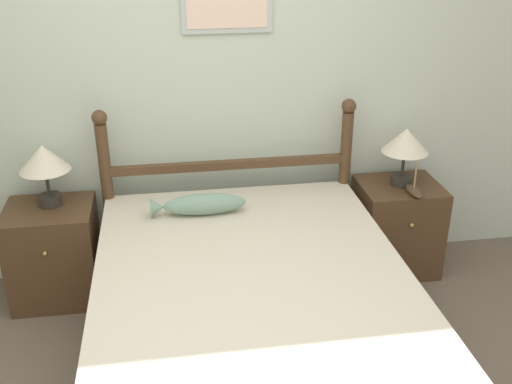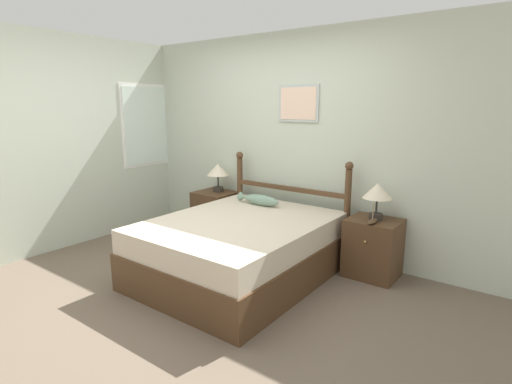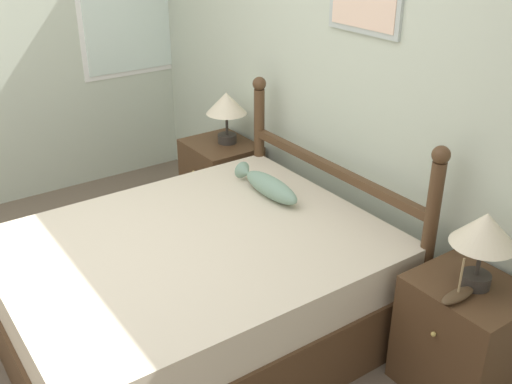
{
  "view_description": "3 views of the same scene",
  "coord_description": "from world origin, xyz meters",
  "px_view_note": "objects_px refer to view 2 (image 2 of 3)",
  "views": [
    {
      "loc": [
        -0.19,
        -1.81,
        2.14
      ],
      "look_at": [
        0.26,
        1.09,
        0.79
      ],
      "focal_mm": 42.0,
      "sensor_mm": 36.0,
      "label": 1
    },
    {
      "loc": [
        2.57,
        -2.35,
        1.73
      ],
      "look_at": [
        0.15,
        0.94,
        0.83
      ],
      "focal_mm": 28.0,
      "sensor_mm": 36.0,
      "label": 2
    },
    {
      "loc": [
        2.53,
        -0.64,
        2.17
      ],
      "look_at": [
        0.08,
        1.07,
        0.71
      ],
      "focal_mm": 42.0,
      "sensor_mm": 36.0,
      "label": 3
    }
  ],
  "objects_px": {
    "nightstand_left": "(215,214)",
    "bed": "(239,249)",
    "fish_pillow": "(259,200)",
    "model_boat": "(372,221)",
    "nightstand_right": "(373,248)",
    "table_lamp_left": "(218,171)",
    "table_lamp_right": "(377,193)"
  },
  "relations": [
    {
      "from": "bed",
      "to": "nightstand_left",
      "type": "relative_size",
      "value": 3.23
    },
    {
      "from": "nightstand_left",
      "to": "table_lamp_left",
      "type": "height_order",
      "value": "table_lamp_left"
    },
    {
      "from": "bed",
      "to": "fish_pillow",
      "type": "xyz_separation_m",
      "value": [
        -0.21,
        0.62,
        0.36
      ]
    },
    {
      "from": "table_lamp_left",
      "to": "model_boat",
      "type": "relative_size",
      "value": 1.76
    },
    {
      "from": "nightstand_right",
      "to": "table_lamp_right",
      "type": "height_order",
      "value": "table_lamp_right"
    },
    {
      "from": "nightstand_right",
      "to": "model_boat",
      "type": "height_order",
      "value": "model_boat"
    },
    {
      "from": "bed",
      "to": "nightstand_right",
      "type": "distance_m",
      "value": 1.36
    },
    {
      "from": "bed",
      "to": "table_lamp_right",
      "type": "xyz_separation_m",
      "value": [
        1.08,
        0.84,
        0.58
      ]
    },
    {
      "from": "bed",
      "to": "fish_pillow",
      "type": "relative_size",
      "value": 3.58
    },
    {
      "from": "table_lamp_left",
      "to": "table_lamp_right",
      "type": "distance_m",
      "value": 2.15
    },
    {
      "from": "table_lamp_left",
      "to": "model_boat",
      "type": "bearing_deg",
      "value": -4.98
    },
    {
      "from": "bed",
      "to": "table_lamp_left",
      "type": "bearing_deg",
      "value": 140.39
    },
    {
      "from": "fish_pillow",
      "to": "nightstand_right",
      "type": "bearing_deg",
      "value": 9.36
    },
    {
      "from": "nightstand_left",
      "to": "model_boat",
      "type": "distance_m",
      "value": 2.21
    },
    {
      "from": "table_lamp_right",
      "to": "nightstand_left",
      "type": "bearing_deg",
      "value": -179.75
    },
    {
      "from": "nightstand_right",
      "to": "model_boat",
      "type": "bearing_deg",
      "value": -79.38
    },
    {
      "from": "bed",
      "to": "nightstand_left",
      "type": "height_order",
      "value": "bed"
    },
    {
      "from": "bed",
      "to": "nightstand_left",
      "type": "bearing_deg",
      "value": 142.4
    },
    {
      "from": "table_lamp_right",
      "to": "model_boat",
      "type": "xyz_separation_m",
      "value": [
        0.02,
        -0.15,
        -0.25
      ]
    },
    {
      "from": "fish_pillow",
      "to": "model_boat",
      "type": "bearing_deg",
      "value": 3.14
    },
    {
      "from": "nightstand_left",
      "to": "bed",
      "type": "bearing_deg",
      "value": -37.6
    },
    {
      "from": "model_boat",
      "to": "nightstand_right",
      "type": "bearing_deg",
      "value": 100.62
    },
    {
      "from": "table_lamp_left",
      "to": "fish_pillow",
      "type": "height_order",
      "value": "table_lamp_left"
    },
    {
      "from": "nightstand_right",
      "to": "fish_pillow",
      "type": "xyz_separation_m",
      "value": [
        -1.28,
        -0.21,
        0.36
      ]
    },
    {
      "from": "table_lamp_right",
      "to": "bed",
      "type": "bearing_deg",
      "value": -142.21
    },
    {
      "from": "table_lamp_left",
      "to": "nightstand_left",
      "type": "bearing_deg",
      "value": -107.04
    },
    {
      "from": "table_lamp_left",
      "to": "model_boat",
      "type": "xyz_separation_m",
      "value": [
        2.17,
        -0.19,
        -0.25
      ]
    },
    {
      "from": "fish_pillow",
      "to": "nightstand_left",
      "type": "bearing_deg",
      "value": 166.37
    },
    {
      "from": "model_boat",
      "to": "table_lamp_left",
      "type": "bearing_deg",
      "value": 175.02
    },
    {
      "from": "bed",
      "to": "fish_pillow",
      "type": "bearing_deg",
      "value": 108.36
    },
    {
      "from": "model_boat",
      "to": "fish_pillow",
      "type": "height_order",
      "value": "model_boat"
    },
    {
      "from": "bed",
      "to": "model_boat",
      "type": "distance_m",
      "value": 1.34
    }
  ]
}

